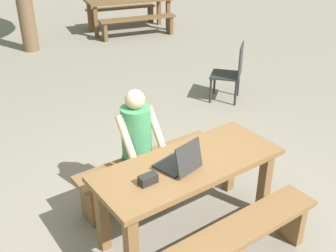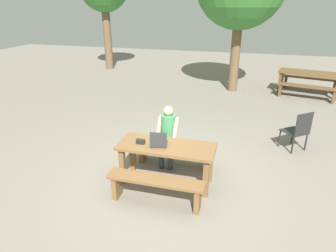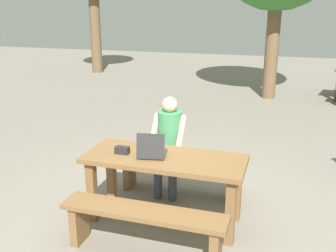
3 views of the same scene
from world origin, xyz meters
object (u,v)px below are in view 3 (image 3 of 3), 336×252
laptop (152,151)px  person_seated (169,140)px  picnic_table_front (165,168)px  small_pouch (122,150)px

laptop → person_seated: 0.63m
person_seated → picnic_table_front: bearing=-76.8°
picnic_table_front → small_pouch: (-0.45, -0.05, 0.17)m
small_pouch → laptop: bearing=2.8°
picnic_table_front → person_seated: bearing=103.2°
laptop → small_pouch: (-0.32, -0.02, -0.03)m
picnic_table_front → laptop: size_ratio=4.57×
picnic_table_front → laptop: 0.23m
laptop → small_pouch: 0.33m
picnic_table_front → person_seated: 0.61m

